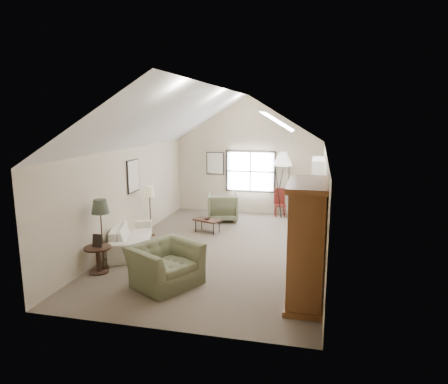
% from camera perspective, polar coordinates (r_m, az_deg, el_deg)
% --- Properties ---
extents(room_shell, '(5.01, 8.01, 4.00)m').
position_cam_1_polar(room_shell, '(9.71, -0.54, 10.09)').
color(room_shell, brown).
rests_on(room_shell, ground).
extents(window, '(1.72, 0.08, 1.42)m').
position_cam_1_polar(window, '(13.70, 3.80, 2.95)').
color(window, black).
rests_on(window, room_shell).
extents(skylight, '(0.80, 1.20, 0.52)m').
position_cam_1_polar(skylight, '(10.38, 7.76, 10.12)').
color(skylight, white).
rests_on(skylight, room_shell).
extents(wall_art, '(1.97, 3.71, 0.88)m').
position_cam_1_polar(wall_art, '(12.22, -6.97, 3.23)').
color(wall_art, black).
rests_on(wall_art, room_shell).
extents(armoire, '(0.60, 1.50, 2.20)m').
position_cam_1_polar(armoire, '(7.38, 11.71, -7.06)').
color(armoire, brown).
rests_on(armoire, ground).
extents(tv_alcove, '(0.32, 1.30, 2.10)m').
position_cam_1_polar(tv_alcove, '(11.25, 13.11, -0.63)').
color(tv_alcove, white).
rests_on(tv_alcove, ground).
extents(media_console, '(0.34, 1.18, 0.60)m').
position_cam_1_polar(media_console, '(11.45, 12.83, -4.80)').
color(media_console, '#382316').
rests_on(media_console, ground).
extents(tv_panel, '(0.05, 0.90, 0.55)m').
position_cam_1_polar(tv_panel, '(11.30, 12.96, -1.77)').
color(tv_panel, black).
rests_on(tv_panel, media_console).
extents(sofa, '(1.65, 2.47, 0.67)m').
position_cam_1_polar(sofa, '(10.44, -13.06, -6.14)').
color(sofa, beige).
rests_on(sofa, ground).
extents(armchair_near, '(1.60, 1.66, 0.83)m').
position_cam_1_polar(armchair_near, '(8.18, -8.40, -10.25)').
color(armchair_near, '#626245').
rests_on(armchair_near, ground).
extents(armchair_far, '(1.15, 1.17, 0.88)m').
position_cam_1_polar(armchair_far, '(12.86, -0.17, -2.13)').
color(armchair_far, '#545B3F').
rests_on(armchair_far, ground).
extents(coffee_table, '(0.87, 0.67, 0.39)m').
position_cam_1_polar(coffee_table, '(11.59, -2.38, -4.86)').
color(coffee_table, '#331D15').
rests_on(coffee_table, ground).
extents(bowl, '(0.24, 0.24, 0.05)m').
position_cam_1_polar(bowl, '(11.53, -2.39, -3.81)').
color(bowl, '#3A2217').
rests_on(bowl, coffee_table).
extents(side_table, '(0.74, 0.74, 0.58)m').
position_cam_1_polar(side_table, '(9.13, -17.50, -9.20)').
color(side_table, '#321F14').
rests_on(side_table, ground).
extents(side_chair, '(0.44, 0.44, 0.93)m').
position_cam_1_polar(side_chair, '(13.49, 8.00, -1.51)').
color(side_chair, maroon).
rests_on(side_chair, ground).
extents(tripod_lamp, '(0.74, 0.74, 2.20)m').
position_cam_1_polar(tripod_lamp, '(13.36, 8.31, 1.12)').
color(tripod_lamp, white).
rests_on(tripod_lamp, ground).
extents(dark_lamp, '(0.49, 0.49, 1.60)m').
position_cam_1_polar(dark_lamp, '(9.13, -17.05, -5.77)').
color(dark_lamp, '#2A2E21').
rests_on(dark_lamp, ground).
extents(tan_lamp, '(0.37, 0.37, 1.44)m').
position_cam_1_polar(tan_lamp, '(11.39, -10.50, -2.60)').
color(tan_lamp, tan).
rests_on(tan_lamp, ground).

